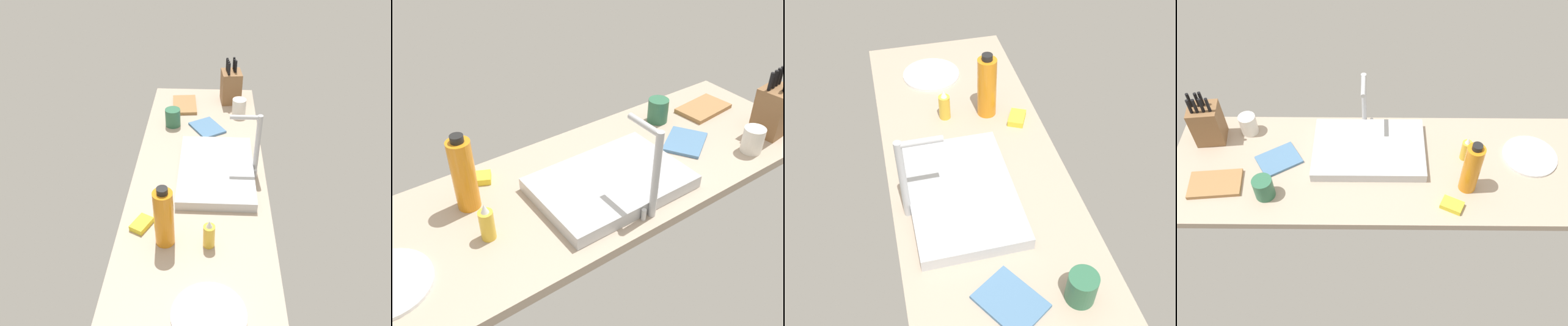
# 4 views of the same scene
# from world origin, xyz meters

# --- Properties ---
(countertop_slab) EXTENTS (1.91, 0.62, 0.04)m
(countertop_slab) POSITION_xyz_m (0.00, 0.00, 0.02)
(countertop_slab) COLOR tan
(countertop_slab) RESTS_ON ground
(sink_basin) EXTENTS (0.51, 0.35, 0.05)m
(sink_basin) POSITION_xyz_m (-0.05, 0.08, 0.06)
(sink_basin) COLOR #B7BABF
(sink_basin) RESTS_ON countertop_slab
(faucet) EXTENTS (0.06, 0.14, 0.31)m
(faucet) POSITION_xyz_m (-0.08, 0.25, 0.22)
(faucet) COLOR #B7BABF
(faucet) RESTS_ON countertop_slab
(knife_block) EXTENTS (0.14, 0.13, 0.26)m
(knife_block) POSITION_xyz_m (-0.80, 0.16, 0.14)
(knife_block) COLOR brown
(knife_block) RESTS_ON countertop_slab
(cutting_board) EXTENTS (0.24, 0.16, 0.02)m
(cutting_board) POSITION_xyz_m (-0.72, -0.11, 0.04)
(cutting_board) COLOR #9E7042
(cutting_board) RESTS_ON countertop_slab
(soap_bottle) EXTENTS (0.04, 0.04, 0.13)m
(soap_bottle) POSITION_xyz_m (0.38, 0.05, 0.09)
(soap_bottle) COLOR gold
(soap_bottle) RESTS_ON countertop_slab
(water_bottle) EXTENTS (0.07, 0.07, 0.27)m
(water_bottle) POSITION_xyz_m (0.37, -0.12, 0.16)
(water_bottle) COLOR orange
(water_bottle) RESTS_ON countertop_slab
(dish_towel) EXTENTS (0.23, 0.21, 0.01)m
(dish_towel) POSITION_xyz_m (-0.46, 0.03, 0.04)
(dish_towel) COLOR teal
(dish_towel) RESTS_ON countertop_slab
(coffee_mug) EXTENTS (0.08, 0.08, 0.10)m
(coffee_mug) POSITION_xyz_m (-0.49, -0.16, 0.08)
(coffee_mug) COLOR #2D6647
(coffee_mug) RESTS_ON countertop_slab
(ceramic_cup) EXTENTS (0.08, 0.08, 0.10)m
(ceramic_cup) POSITION_xyz_m (-0.63, 0.21, 0.08)
(ceramic_cup) COLOR silver
(ceramic_cup) RESTS_ON countertop_slab
(dish_sponge) EXTENTS (0.11, 0.09, 0.02)m
(dish_sponge) POSITION_xyz_m (0.30, -0.22, 0.05)
(dish_sponge) COLOR yellow
(dish_sponge) RESTS_ON countertop_slab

